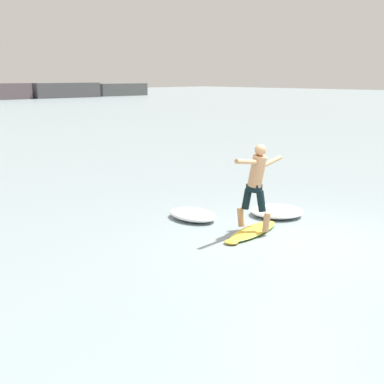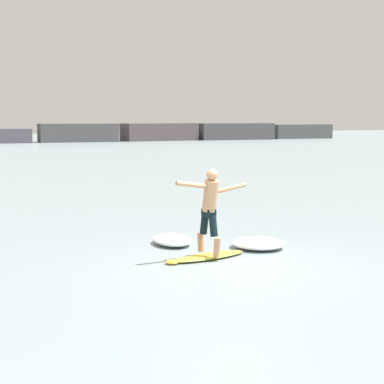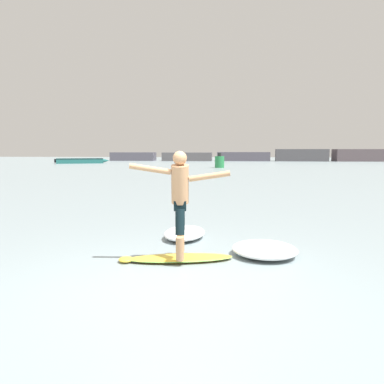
% 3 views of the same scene
% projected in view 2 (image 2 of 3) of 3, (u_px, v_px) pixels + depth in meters
% --- Properties ---
extents(ground_plane, '(200.00, 200.00, 0.00)m').
position_uv_depth(ground_plane, '(232.00, 268.00, 12.16)').
color(ground_plane, gray).
extents(rock_jetty_breakwater, '(68.07, 5.15, 2.08)m').
position_uv_depth(rock_jetty_breakwater, '(102.00, 133.00, 74.49)').
color(rock_jetty_breakwater, '#54515D').
rests_on(rock_jetty_breakwater, ground).
extents(surfboard, '(1.94, 0.86, 0.22)m').
position_uv_depth(surfboard, '(207.00, 256.00, 12.93)').
color(surfboard, yellow).
rests_on(surfboard, ground).
extents(surfer, '(1.61, 0.79, 1.73)m').
position_uv_depth(surfer, '(210.00, 205.00, 12.78)').
color(surfer, tan).
rests_on(surfer, surfboard).
extents(wave_foam_at_tail, '(0.95, 1.33, 0.22)m').
position_uv_depth(wave_foam_at_tail, '(172.00, 240.00, 14.34)').
color(wave_foam_at_tail, white).
rests_on(wave_foam_at_tail, ground).
extents(wave_foam_at_nose, '(1.53, 1.56, 0.22)m').
position_uv_depth(wave_foam_at_nose, '(258.00, 243.00, 13.94)').
color(wave_foam_at_nose, white).
rests_on(wave_foam_at_nose, ground).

